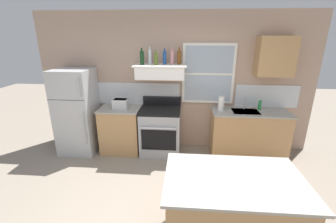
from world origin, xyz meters
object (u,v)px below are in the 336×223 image
object	(u,v)px
bottle_olive_oil_square	(156,59)
paper_towel_roll	(221,104)
toaster	(120,104)
stove_range	(161,131)
bottle_blue_liqueur	(165,58)
kitchen_island	(231,214)
bottle_dark_green_wine	(142,58)
refrigerator	(77,112)
bottle_rose_pink	(172,57)
dish_soap_bottle	(260,105)
bottle_amber_wine	(179,57)
bottle_clear_tall	(150,57)

from	to	relation	value
bottle_olive_oil_square	paper_towel_roll	size ratio (longest dim) A/B	0.99
toaster	bottle_olive_oil_square	world-z (taller)	bottle_olive_oil_square
stove_range	bottle_blue_liqueur	distance (m)	1.41
kitchen_island	bottle_dark_green_wine	bearing A→B (deg)	121.15
kitchen_island	stove_range	bearing A→B (deg)	115.07
refrigerator	kitchen_island	xyz separation A→B (m)	(2.64, -2.09, -0.37)
bottle_olive_oil_square	bottle_rose_pink	bearing A→B (deg)	19.24
dish_soap_bottle	bottle_olive_oil_square	bearing A→B (deg)	-177.28
bottle_rose_pink	bottle_amber_wine	bearing A→B (deg)	5.13
bottle_olive_oil_square	bottle_amber_wine	world-z (taller)	bottle_amber_wine
refrigerator	bottle_clear_tall	size ratio (longest dim) A/B	5.20
bottle_dark_green_wine	bottle_olive_oil_square	world-z (taller)	bottle_dark_green_wine
bottle_dark_green_wine	kitchen_island	xyz separation A→B (m)	(1.32, -2.19, -1.41)
refrigerator	bottle_amber_wine	distance (m)	2.25
bottle_clear_tall	paper_towel_roll	world-z (taller)	bottle_clear_tall
bottle_blue_liqueur	paper_towel_roll	bearing A→B (deg)	-6.24
dish_soap_bottle	kitchen_island	bearing A→B (deg)	-111.69
refrigerator	bottle_olive_oil_square	world-z (taller)	bottle_olive_oil_square
bottle_blue_liqueur	refrigerator	bearing A→B (deg)	-174.12
bottle_olive_oil_square	bottle_blue_liqueur	size ratio (longest dim) A/B	0.94
bottle_olive_oil_square	bottle_amber_wine	xyz separation A→B (m)	(0.41, 0.11, 0.01)
bottle_clear_tall	bottle_blue_liqueur	size ratio (longest dim) A/B	1.12
bottle_rose_pink	kitchen_island	distance (m)	2.77
bottle_rose_pink	kitchen_island	world-z (taller)	bottle_rose_pink
bottle_dark_green_wine	dish_soap_bottle	bearing A→B (deg)	1.52
bottle_olive_oil_square	kitchen_island	xyz separation A→B (m)	(1.06, -2.15, -1.40)
bottle_dark_green_wine	paper_towel_roll	world-z (taller)	bottle_dark_green_wine
kitchen_island	bottle_blue_liqueur	bearing A→B (deg)	112.03
stove_range	paper_towel_roll	distance (m)	1.28
bottle_blue_liqueur	dish_soap_bottle	bearing A→B (deg)	-0.54
bottle_olive_oil_square	stove_range	bearing A→B (deg)	-30.70
toaster	bottle_blue_liqueur	bearing A→B (deg)	10.85
bottle_blue_liqueur	bottle_amber_wine	size ratio (longest dim) A/B	0.94
toaster	dish_soap_bottle	xyz separation A→B (m)	(2.65, 0.14, -0.01)
bottle_olive_oil_square	paper_towel_roll	distance (m)	1.46
paper_towel_roll	bottle_amber_wine	bearing A→B (deg)	171.56
refrigerator	bottle_rose_pink	world-z (taller)	bottle_rose_pink
toaster	bottle_amber_wine	distance (m)	1.42
toaster	bottle_olive_oil_square	bearing A→B (deg)	4.22
bottle_rose_pink	bottle_blue_liqueur	bearing A→B (deg)	176.20
bottle_blue_liqueur	dish_soap_bottle	distance (m)	2.01
bottle_rose_pink	dish_soap_bottle	xyz separation A→B (m)	(1.67, -0.01, -0.88)
bottle_blue_liqueur	kitchen_island	distance (m)	2.82
toaster	bottle_clear_tall	size ratio (longest dim) A/B	0.93
bottle_dark_green_wine	bottle_rose_pink	xyz separation A→B (m)	(0.55, 0.07, 0.01)
bottle_rose_pink	refrigerator	bearing A→B (deg)	-174.85
toaster	bottle_amber_wine	bearing A→B (deg)	8.36
kitchen_island	bottle_rose_pink	bearing A→B (deg)	108.95
bottle_amber_wine	dish_soap_bottle	size ratio (longest dim) A/B	1.68
refrigerator	bottle_dark_green_wine	world-z (taller)	bottle_dark_green_wine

